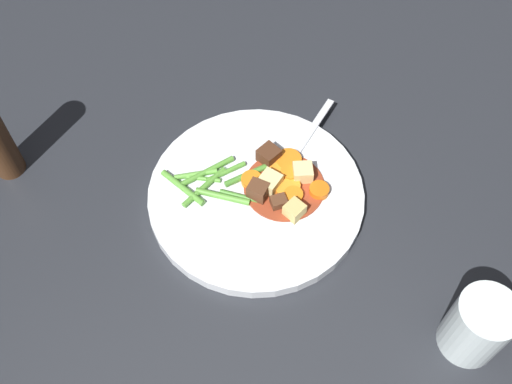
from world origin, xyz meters
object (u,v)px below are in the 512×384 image
Objects in this scene: carrot_slice_4 at (287,187)px; meat_chunk_2 at (279,202)px; carrot_slice_0 at (319,190)px; meat_chunk_1 at (269,155)px; fork at (302,145)px; potato_chunk_1 at (294,210)px; carrot_slice_6 at (293,196)px; potato_chunk_2 at (303,174)px; carrot_slice_3 at (252,180)px; carrot_slice_1 at (278,168)px; carrot_slice_2 at (290,173)px; meat_chunk_0 at (256,192)px; carrot_slice_5 at (289,160)px; potato_chunk_0 at (271,185)px; water_glass at (478,326)px; dinner_plate at (256,196)px.

carrot_slice_4 is 0.03m from meat_chunk_2.
carrot_slice_4 is at bearing 152.18° from carrot_slice_0.
meat_chunk_1 is 1.27× the size of meat_chunk_2.
potato_chunk_1 is at bearing -117.97° from fork.
carrot_slice_6 is 0.99× the size of potato_chunk_2.
carrot_slice_3 is at bearing 148.71° from carrot_slice_0.
carrot_slice_1 is 0.02m from carrot_slice_2.
meat_chunk_2 reaches higher than carrot_slice_0.
meat_chunk_1 is at bearing 89.63° from potato_chunk_1.
meat_chunk_0 is (-0.06, -0.02, 0.01)m from carrot_slice_2.
meat_chunk_2 is (0.02, -0.02, -0.01)m from meat_chunk_0.
carrot_slice_5 is 0.03m from potato_chunk_2.
carrot_slice_2 is 0.06m from potato_chunk_1.
meat_chunk_0 is at bearing -147.37° from fork.
carrot_slice_6 is at bearing 172.66° from carrot_slice_0.
fork is at bearing 38.64° from potato_chunk_0.
carrot_slice_1 is at bearing 84.66° from potato_chunk_1.
water_glass is (0.16, -0.29, 0.02)m from carrot_slice_3.
potato_chunk_0 is 0.29× the size of water_glass.
potato_chunk_0 reaches higher than potato_chunk_1.
fork is at bearing 36.06° from carrot_slice_5.
carrot_slice_1 is 0.04m from carrot_slice_3.
carrot_slice_4 reaches higher than dinner_plate.
water_glass reaches higher than carrot_slice_6.
meat_chunk_0 is 0.11m from fork.
meat_chunk_2 is (-0.03, -0.04, 0.00)m from carrot_slice_2.
potato_chunk_1 is (-0.01, -0.04, 0.01)m from carrot_slice_4.
carrot_slice_2 is at bearing 74.28° from carrot_slice_6.
meat_chunk_0 is (-0.06, -0.04, 0.01)m from carrot_slice_5.
carrot_slice_2 reaches higher than carrot_slice_5.
carrot_slice_4 is 0.37× the size of water_glass.
carrot_slice_3 is 0.07m from potato_chunk_2.
carrot_slice_4 is at bearing -127.73° from fork.
potato_chunk_2 reaches higher than carrot_slice_5.
potato_chunk_2 is at bearing 4.48° from meat_chunk_0.
meat_chunk_1 is at bearing 120.64° from carrot_slice_0.
carrot_slice_2 is at bearing 144.28° from potato_chunk_2.
carrot_slice_3 is at bearing 134.85° from carrot_slice_6.
dinner_plate is at bearing 124.56° from meat_chunk_2.
carrot_slice_6 is 0.03m from potato_chunk_1.
carrot_slice_5 is 0.03m from meat_chunk_1.
carrot_slice_5 is at bearing -143.94° from fork.
meat_chunk_0 is at bearing 131.24° from potato_chunk_1.
potato_chunk_0 is at bearing -139.59° from carrot_slice_5.
meat_chunk_0 reaches higher than carrot_slice_6.
carrot_slice_1 is at bearing -150.15° from fork.
potato_chunk_0 is (-0.02, 0.02, 0.01)m from carrot_slice_6.
carrot_slice_1 is 0.98× the size of potato_chunk_0.
carrot_slice_6 is 0.03m from potato_chunk_0.
carrot_slice_4 is (0.04, -0.03, 0.00)m from carrot_slice_3.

